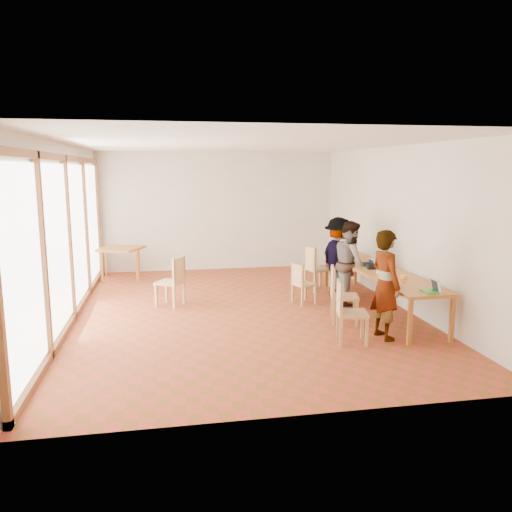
% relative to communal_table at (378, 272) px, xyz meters
% --- Properties ---
extents(ground, '(8.00, 8.00, 0.00)m').
position_rel_communal_table_xyz_m(ground, '(-2.50, 0.28, -0.70)').
color(ground, '#A63E28').
rests_on(ground, ground).
extents(wall_back, '(6.00, 0.10, 3.00)m').
position_rel_communal_table_xyz_m(wall_back, '(-2.50, 4.28, 0.80)').
color(wall_back, beige).
rests_on(wall_back, ground).
extents(wall_front, '(6.00, 0.10, 3.00)m').
position_rel_communal_table_xyz_m(wall_front, '(-2.50, -3.72, 0.80)').
color(wall_front, beige).
rests_on(wall_front, ground).
extents(wall_right, '(0.10, 8.00, 3.00)m').
position_rel_communal_table_xyz_m(wall_right, '(0.50, 0.28, 0.80)').
color(wall_right, beige).
rests_on(wall_right, ground).
extents(window_wall, '(0.10, 8.00, 3.00)m').
position_rel_communal_table_xyz_m(window_wall, '(-5.46, 0.28, 0.80)').
color(window_wall, white).
rests_on(window_wall, ground).
extents(ceiling, '(6.00, 8.00, 0.04)m').
position_rel_communal_table_xyz_m(ceiling, '(-2.50, 0.28, 2.32)').
color(ceiling, white).
rests_on(ceiling, wall_back).
extents(communal_table, '(0.80, 4.00, 0.75)m').
position_rel_communal_table_xyz_m(communal_table, '(0.00, 0.00, 0.00)').
color(communal_table, '#B66B28').
rests_on(communal_table, ground).
extents(side_table, '(0.90, 0.90, 0.75)m').
position_rel_communal_table_xyz_m(side_table, '(-4.90, 3.48, -0.03)').
color(side_table, '#B66B28').
rests_on(side_table, ground).
extents(chair_near, '(0.52, 0.52, 0.50)m').
position_rel_communal_table_xyz_m(chair_near, '(-1.22, -1.64, -0.13)').
color(chair_near, '#DCB06E').
rests_on(chair_near, ground).
extents(chair_mid, '(0.54, 0.54, 0.51)m').
position_rel_communal_table_xyz_m(chair_mid, '(-1.01, -0.71, -0.12)').
color(chair_mid, '#DCB06E').
rests_on(chair_mid, ground).
extents(chair_far, '(0.48, 0.48, 0.42)m').
position_rel_communal_table_xyz_m(chair_far, '(-1.31, 0.56, -0.22)').
color(chair_far, '#DCB06E').
rests_on(chair_far, ground).
extents(chair_empty, '(0.55, 0.55, 0.51)m').
position_rel_communal_table_xyz_m(chair_empty, '(-0.75, 1.56, -0.12)').
color(chair_empty, '#DCB06E').
rests_on(chair_empty, ground).
extents(chair_spare, '(0.61, 0.61, 0.51)m').
position_rel_communal_table_xyz_m(chair_spare, '(-3.70, 0.83, -0.12)').
color(chair_spare, '#DCB06E').
rests_on(chair_spare, ground).
extents(person_near, '(0.50, 0.67, 1.68)m').
position_rel_communal_table_xyz_m(person_near, '(-0.57, -1.56, 0.14)').
color(person_near, gray).
rests_on(person_near, ground).
extents(person_mid, '(0.73, 0.87, 1.61)m').
position_rel_communal_table_xyz_m(person_mid, '(-0.36, 0.44, 0.10)').
color(person_mid, gray).
rests_on(person_mid, ground).
extents(person_far, '(0.77, 1.13, 1.62)m').
position_rel_communal_table_xyz_m(person_far, '(-0.42, 0.98, 0.11)').
color(person_far, gray).
rests_on(person_far, ground).
extents(laptop_near, '(0.23, 0.27, 0.21)m').
position_rel_communal_table_xyz_m(laptop_near, '(0.07, -1.80, 0.11)').
color(laptop_near, green).
rests_on(laptop_near, communal_table).
extents(laptop_mid, '(0.23, 0.25, 0.18)m').
position_rel_communal_table_xyz_m(laptop_mid, '(-0.10, 0.13, 0.10)').
color(laptop_mid, green).
rests_on(laptop_mid, communal_table).
extents(laptop_far, '(0.25, 0.27, 0.20)m').
position_rel_communal_table_xyz_m(laptop_far, '(0.10, 0.23, 0.10)').
color(laptop_far, green).
rests_on(laptop_far, communal_table).
extents(yellow_mug, '(0.12, 0.12, 0.09)m').
position_rel_communal_table_xyz_m(yellow_mug, '(0.06, -0.91, 0.09)').
color(yellow_mug, yellow).
rests_on(yellow_mug, communal_table).
extents(green_bottle, '(0.07, 0.07, 0.28)m').
position_rel_communal_table_xyz_m(green_bottle, '(-0.04, 1.73, 0.19)').
color(green_bottle, '#1D7B2D').
rests_on(green_bottle, communal_table).
extents(clear_glass, '(0.07, 0.07, 0.09)m').
position_rel_communal_table_xyz_m(clear_glass, '(-0.31, -1.47, 0.09)').
color(clear_glass, silver).
rests_on(clear_glass, communal_table).
extents(condiment_cup, '(0.08, 0.08, 0.06)m').
position_rel_communal_table_xyz_m(condiment_cup, '(-0.14, -0.35, 0.08)').
color(condiment_cup, white).
rests_on(condiment_cup, communal_table).
extents(pink_phone, '(0.05, 0.10, 0.01)m').
position_rel_communal_table_xyz_m(pink_phone, '(-0.05, -1.08, 0.05)').
color(pink_phone, '#BA3261').
rests_on(pink_phone, communal_table).
extents(black_pouch, '(0.16, 0.26, 0.09)m').
position_rel_communal_table_xyz_m(black_pouch, '(-0.12, 0.10, 0.09)').
color(black_pouch, black).
rests_on(black_pouch, communal_table).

